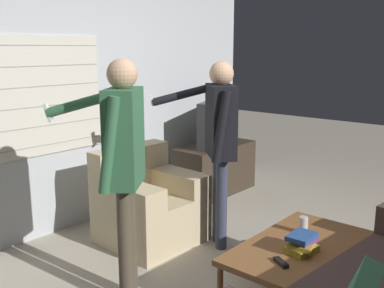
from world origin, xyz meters
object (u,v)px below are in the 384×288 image
at_px(person_left_standing, 123,155).
at_px(person_right_standing, 219,132).
at_px(armchair_beige, 148,204).
at_px(spare_remote, 281,262).
at_px(book_stack, 301,243).
at_px(soda_can, 303,225).
at_px(coffee_table, 300,250).
at_px(tv, 215,123).

relative_size(person_left_standing, person_right_standing, 1.03).
bearing_deg(armchair_beige, spare_remote, 79.44).
bearing_deg(book_stack, soda_can, 25.04).
bearing_deg(soda_can, book_stack, -154.96).
relative_size(armchair_beige, coffee_table, 0.73).
bearing_deg(coffee_table, armchair_beige, 89.74).
xyz_separation_m(armchair_beige, coffee_table, (-0.01, -1.53, 0.03)).
height_order(armchair_beige, soda_can, armchair_beige).
xyz_separation_m(tv, soda_can, (-1.30, -1.83, -0.39)).
distance_m(coffee_table, tv, 2.48).
bearing_deg(person_left_standing, person_right_standing, -32.45).
bearing_deg(armchair_beige, tv, -163.87).
relative_size(soda_can, spare_remote, 0.95).
xyz_separation_m(armchair_beige, spare_remote, (-0.34, -1.57, 0.08)).
bearing_deg(book_stack, spare_remote, 176.05).
xyz_separation_m(coffee_table, person_left_standing, (-0.80, 0.90, 0.68)).
distance_m(armchair_beige, person_left_standing, 1.25).
distance_m(tv, soda_can, 2.27).
bearing_deg(person_right_standing, soda_can, -147.30).
distance_m(person_right_standing, book_stack, 1.25).
height_order(armchair_beige, person_left_standing, person_left_standing).
bearing_deg(coffee_table, person_left_standing, 131.86).
relative_size(coffee_table, book_stack, 4.90).
height_order(person_right_standing, book_stack, person_right_standing).
bearing_deg(soda_can, tv, 54.59).
bearing_deg(person_left_standing, tv, -12.45).
bearing_deg(armchair_beige, soda_can, 99.36).
bearing_deg(book_stack, person_left_standing, 126.51).
distance_m(coffee_table, soda_can, 0.24).
xyz_separation_m(tv, person_right_standing, (-1.16, -0.94, 0.17)).
bearing_deg(person_left_standing, coffee_table, -84.38).
xyz_separation_m(tv, person_left_standing, (-2.30, -1.01, 0.19)).
height_order(tv, person_left_standing, person_left_standing).
distance_m(tv, person_left_standing, 2.52).
xyz_separation_m(armchair_beige, person_left_standing, (-0.81, -0.63, 0.71)).
distance_m(armchair_beige, book_stack, 1.59).
height_order(armchair_beige, spare_remote, armchair_beige).
height_order(person_left_standing, person_right_standing, person_left_standing).
xyz_separation_m(person_left_standing, spare_remote, (0.47, -0.94, -0.64)).
height_order(armchair_beige, tv, tv).
distance_m(person_left_standing, spare_remote, 1.22).
xyz_separation_m(coffee_table, spare_remote, (-0.33, -0.04, 0.05)).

